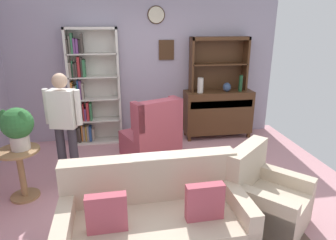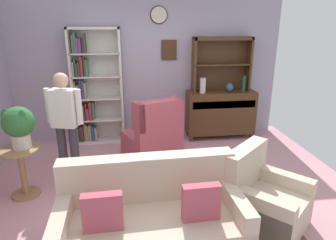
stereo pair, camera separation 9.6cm
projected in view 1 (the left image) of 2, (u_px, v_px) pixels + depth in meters
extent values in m
cube|color=#C68C93|center=(163.00, 192.00, 4.09)|extent=(5.40, 4.60, 0.02)
cube|color=#A399AD|center=(146.00, 65.00, 5.63)|extent=(5.00, 0.06, 2.80)
cylinder|color=beige|center=(156.00, 15.00, 5.34)|extent=(0.28, 0.03, 0.28)
torus|color=#382314|center=(156.00, 15.00, 5.34)|extent=(0.31, 0.02, 0.31)
cube|color=#422816|center=(166.00, 50.00, 5.55)|extent=(0.28, 0.03, 0.36)
cube|color=brown|center=(182.00, 202.00, 3.83)|extent=(2.41, 2.12, 0.01)
cube|color=silver|center=(70.00, 89.00, 5.35)|extent=(0.04, 0.30, 2.10)
cube|color=silver|center=(119.00, 87.00, 5.48)|extent=(0.04, 0.30, 2.10)
cube|color=silver|center=(90.00, 28.00, 5.09)|extent=(0.90, 0.30, 0.04)
cube|color=silver|center=(99.00, 141.00, 5.74)|extent=(0.90, 0.30, 0.04)
cube|color=silver|center=(95.00, 86.00, 5.55)|extent=(0.90, 0.01, 2.10)
cube|color=silver|center=(97.00, 120.00, 5.61)|extent=(0.86, 0.30, 0.02)
cube|color=#3F3833|center=(77.00, 135.00, 5.62)|extent=(0.04, 0.12, 0.24)
cube|color=#3F3833|center=(80.00, 134.00, 5.62)|extent=(0.04, 0.21, 0.28)
cube|color=#CC7233|center=(82.00, 133.00, 5.62)|extent=(0.03, 0.11, 0.31)
cube|color=gray|center=(84.00, 133.00, 5.63)|extent=(0.04, 0.12, 0.28)
cube|color=gold|center=(86.00, 133.00, 5.63)|extent=(0.02, 0.15, 0.28)
cube|color=gray|center=(88.00, 133.00, 5.64)|extent=(0.03, 0.15, 0.29)
cube|color=#284C8C|center=(91.00, 133.00, 5.65)|extent=(0.04, 0.18, 0.28)
cube|color=gray|center=(93.00, 134.00, 5.66)|extent=(0.04, 0.13, 0.23)
cube|color=silver|center=(96.00, 99.00, 5.48)|extent=(0.86, 0.30, 0.02)
cube|color=gold|center=(75.00, 114.00, 5.48)|extent=(0.04, 0.17, 0.26)
cube|color=#337247|center=(78.00, 112.00, 5.48)|extent=(0.04, 0.18, 0.33)
cube|color=#CC7233|center=(80.00, 113.00, 5.49)|extent=(0.03, 0.19, 0.29)
cube|color=#3F3833|center=(82.00, 113.00, 5.50)|extent=(0.02, 0.21, 0.26)
cube|color=#B22D33|center=(84.00, 112.00, 5.50)|extent=(0.02, 0.16, 0.32)
cube|color=#723F7F|center=(86.00, 114.00, 5.52)|extent=(0.03, 0.16, 0.22)
cube|color=#B22D33|center=(88.00, 111.00, 5.51)|extent=(0.04, 0.19, 0.34)
cube|color=#337247|center=(91.00, 111.00, 5.52)|extent=(0.04, 0.16, 0.32)
cube|color=silver|center=(94.00, 77.00, 5.35)|extent=(0.86, 0.30, 0.02)
cube|color=#CC7233|center=(72.00, 91.00, 5.35)|extent=(0.03, 0.22, 0.31)
cube|color=gray|center=(75.00, 92.00, 5.36)|extent=(0.04, 0.19, 0.24)
cube|color=#337247|center=(77.00, 92.00, 5.37)|extent=(0.02, 0.22, 0.26)
cube|color=#284C8C|center=(78.00, 89.00, 5.36)|extent=(0.02, 0.15, 0.35)
cube|color=#723F7F|center=(81.00, 90.00, 5.37)|extent=(0.04, 0.15, 0.33)
cube|color=gray|center=(83.00, 91.00, 5.38)|extent=(0.03, 0.19, 0.29)
cube|color=silver|center=(92.00, 53.00, 5.22)|extent=(0.86, 0.30, 0.02)
cube|color=gray|center=(70.00, 70.00, 5.23)|extent=(0.04, 0.16, 0.25)
cube|color=#337247|center=(73.00, 69.00, 5.23)|extent=(0.02, 0.12, 0.28)
cube|color=#3F3833|center=(75.00, 70.00, 5.24)|extent=(0.03, 0.23, 0.23)
cube|color=#3F3833|center=(76.00, 70.00, 5.24)|extent=(0.03, 0.19, 0.25)
cube|color=#B22D33|center=(79.00, 67.00, 5.24)|extent=(0.04, 0.13, 0.34)
cube|color=#3F3833|center=(82.00, 67.00, 5.25)|extent=(0.03, 0.13, 0.33)
cube|color=#337247|center=(84.00, 68.00, 5.26)|extent=(0.04, 0.18, 0.29)
cube|color=#3F3833|center=(68.00, 46.00, 5.10)|extent=(0.03, 0.23, 0.24)
cube|color=gray|center=(70.00, 45.00, 5.10)|extent=(0.03, 0.12, 0.29)
cube|color=#337247|center=(72.00, 43.00, 5.10)|extent=(0.03, 0.19, 0.34)
cube|color=#723F7F|center=(74.00, 46.00, 5.12)|extent=(0.03, 0.17, 0.25)
cube|color=#723F7F|center=(77.00, 46.00, 5.12)|extent=(0.04, 0.13, 0.24)
cube|color=#3F3833|center=(80.00, 46.00, 5.13)|extent=(0.03, 0.10, 0.23)
cube|color=#3F3833|center=(82.00, 43.00, 5.12)|extent=(0.03, 0.19, 0.32)
cube|color=#4C2D19|center=(218.00, 112.00, 5.87)|extent=(1.30, 0.45, 0.82)
cube|color=#4C2D19|center=(189.00, 138.00, 5.76)|extent=(0.06, 0.06, 0.10)
cube|color=#4C2D19|center=(248.00, 135.00, 5.94)|extent=(0.06, 0.06, 0.10)
cube|color=#4C2D19|center=(185.00, 132.00, 6.09)|extent=(0.06, 0.06, 0.10)
cube|color=#4C2D19|center=(242.00, 129.00, 6.27)|extent=(0.06, 0.06, 0.10)
cube|color=#3D2414|center=(222.00, 104.00, 5.60)|extent=(1.20, 0.01, 0.14)
cube|color=#4C2D19|center=(191.00, 65.00, 5.57)|extent=(0.04, 0.26, 1.00)
cube|color=#4C2D19|center=(246.00, 63.00, 5.73)|extent=(0.04, 0.26, 1.00)
cube|color=#4C2D19|center=(220.00, 38.00, 5.51)|extent=(1.10, 0.26, 0.06)
cube|color=#4C2D19|center=(219.00, 64.00, 5.65)|extent=(1.06, 0.26, 0.02)
cube|color=#4C2D19|center=(217.00, 63.00, 5.77)|extent=(1.10, 0.01, 1.00)
cylinder|color=beige|center=(200.00, 85.00, 5.56)|extent=(0.11, 0.11, 0.28)
ellipsoid|color=#33476B|center=(227.00, 87.00, 5.67)|extent=(0.15, 0.15, 0.17)
cylinder|color=#194223|center=(241.00, 83.00, 5.66)|extent=(0.07, 0.07, 0.31)
cube|color=beige|center=(156.00, 234.00, 2.96)|extent=(1.83, 0.91, 0.42)
cube|color=beige|center=(150.00, 177.00, 3.12)|extent=(1.81, 0.26, 0.48)
cube|color=beige|center=(67.00, 238.00, 2.78)|extent=(0.17, 0.85, 0.60)
cube|color=beige|center=(235.00, 216.00, 3.08)|extent=(0.17, 0.85, 0.60)
cube|color=#B74C5B|center=(107.00, 213.00, 2.64)|extent=(0.36, 0.11, 0.36)
cube|color=#B74C5B|center=(205.00, 202.00, 2.80)|extent=(0.36, 0.11, 0.36)
cube|color=white|center=(150.00, 156.00, 3.04)|extent=(0.37, 0.19, 0.00)
cube|color=beige|center=(268.00, 208.00, 3.38)|extent=(1.08, 1.08, 0.40)
cube|color=beige|center=(246.00, 165.00, 3.42)|extent=(0.68, 0.64, 0.48)
cube|color=beige|center=(258.00, 216.00, 3.13)|extent=(0.63, 0.67, 0.55)
cube|color=beige|center=(278.00, 191.00, 3.58)|extent=(0.63, 0.67, 0.55)
cube|color=#B74C5B|center=(150.00, 145.00, 5.05)|extent=(1.03, 1.04, 0.42)
cube|color=#B74C5B|center=(159.00, 120.00, 4.64)|extent=(0.80, 0.49, 0.63)
cube|color=#B74C5B|center=(176.00, 111.00, 4.82)|extent=(0.20, 0.30, 0.44)
cube|color=#B74C5B|center=(137.00, 118.00, 4.48)|extent=(0.20, 0.30, 0.44)
cylinder|color=#997047|center=(18.00, 151.00, 3.75)|extent=(0.52, 0.52, 0.03)
cylinder|color=#997047|center=(22.00, 175.00, 3.86)|extent=(0.08, 0.08, 0.64)
cylinder|color=#997047|center=(26.00, 196.00, 3.95)|extent=(0.36, 0.36, 0.03)
cylinder|color=beige|center=(20.00, 142.00, 3.74)|extent=(0.23, 0.23, 0.18)
sphere|color=#2D6B33|center=(17.00, 123.00, 3.66)|extent=(0.39, 0.39, 0.39)
ellipsoid|color=#2D6B33|center=(4.00, 120.00, 3.62)|extent=(0.11, 0.07, 0.27)
ellipsoid|color=#2D6B33|center=(22.00, 122.00, 3.57)|extent=(0.11, 0.07, 0.27)
cylinder|color=#38333D|center=(62.00, 154.00, 4.25)|extent=(0.15, 0.15, 0.82)
cylinder|color=#38333D|center=(74.00, 155.00, 4.23)|extent=(0.15, 0.15, 0.82)
cube|color=silver|center=(63.00, 109.00, 4.02)|extent=(0.38, 0.29, 0.52)
sphere|color=tan|center=(59.00, 81.00, 3.90)|extent=(0.25, 0.25, 0.20)
cylinder|color=silver|center=(47.00, 106.00, 4.04)|extent=(0.10, 0.10, 0.48)
cylinder|color=silver|center=(78.00, 108.00, 3.99)|extent=(0.10, 0.10, 0.48)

